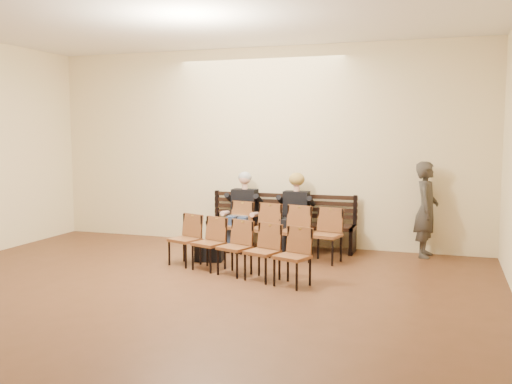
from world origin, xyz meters
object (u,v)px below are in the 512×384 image
Objects in this scene: bench at (280,236)px; chair_row_front at (279,231)px; bag at (209,251)px; chair_row_back at (235,248)px; water_bottle at (298,221)px; seated_man at (243,211)px; passerby at (426,202)px; laptop at (241,217)px; seated_woman at (295,215)px.

chair_row_front reaches higher than bench.
chair_row_front reaches higher than bag.
chair_row_front is 1.35m from chair_row_back.
water_bottle reaches higher than bag.
seated_man is 1.26m from bag.
passerby is (3.06, 0.22, 0.24)m from seated_man.
chair_row_back is (0.52, -1.69, -0.18)m from laptop.
chair_row_back reaches higher than laptop.
bench is 0.77m from seated_man.
bench is 1.98m from chair_row_back.
bag is at bearing -105.28° from laptop.
passerby is 0.86× the size of chair_row_front.
bench is at bearing 157.86° from seated_woman.
chair_row_front is at bearing 33.14° from bag.
laptop is 0.75× the size of bag.
seated_woman reaches higher than chair_row_front.
bench is 2.11× the size of seated_woman.
passerby reaches higher than water_bottle.
bag is at bearing -144.89° from water_bottle.
water_bottle is (0.43, -0.42, 0.34)m from bench.
passerby is (2.12, 0.22, 0.27)m from seated_woman.
bench is at bearing 116.17° from chair_row_front.
laptop is 1.78m from chair_row_back.
water_bottle is at bearing 35.11° from bag.
seated_man is at bearing 164.37° from water_bottle.
bag is (-0.17, -1.00, -0.41)m from laptop.
seated_woman reaches higher than bench.
chair_row_back is at bearing -73.80° from seated_man.
water_bottle reaches higher than bench.
laptop is at bearing 166.19° from chair_row_front.
chair_row_front reaches higher than laptop.
chair_row_back is at bearing -108.91° from water_bottle.
bench is 8.12× the size of laptop.
laptop reaches higher than bench.
chair_row_front is (0.96, 0.62, 0.27)m from bag.
seated_man is at bearing 82.79° from bag.
seated_woman reaches higher than water_bottle.
seated_woman is 0.33m from water_bottle.
laptop is at bearing -155.88° from bench.
water_bottle is at bearing -65.81° from seated_woman.
water_bottle is 2.08m from passerby.
bench is 1.10× the size of chair_row_back.
seated_man reaches higher than seated_woman.
chair_row_front is (-0.13, -0.53, -0.19)m from seated_woman.
passerby is at bearing 14.65° from water_bottle.
passerby is (2.42, 0.10, 0.66)m from bench.
laptop is (0.02, -0.16, -0.08)m from seated_man.
chair_row_front is (0.81, -0.53, -0.22)m from seated_man.
bench is 0.70m from chair_row_front.
bench is 0.69m from water_bottle.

